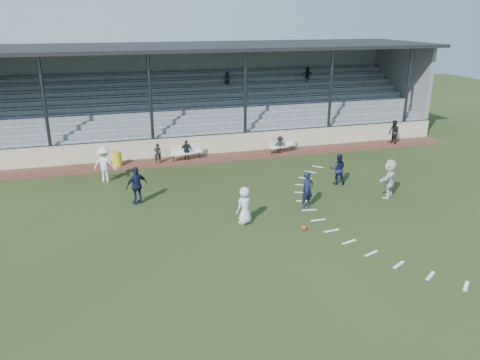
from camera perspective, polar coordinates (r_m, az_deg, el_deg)
name	(u,v)px	position (r m, az deg, el deg)	size (l,w,h in m)	color
ground	(256,228)	(19.86, 2.01, -5.85)	(90.00, 90.00, 0.00)	#263515
cinder_track	(205,159)	(29.37, -4.35, 2.62)	(34.00, 2.00, 0.02)	#542B21
retaining_wall	(201,145)	(30.20, -4.79, 4.24)	(34.00, 0.18, 1.20)	beige
bench_left	(186,151)	(29.11, -6.57, 3.57)	(2.04, 0.83, 0.95)	silver
bench_right	(282,144)	(30.63, 5.11, 4.42)	(2.03, 1.03, 0.95)	silver
trash_bin	(117,159)	(28.65, -14.78, 2.53)	(0.55, 0.55, 0.89)	yellow
football	(304,228)	(19.80, 7.83, -5.79)	(0.21, 0.21, 0.21)	#C9420B
player_white_lead	(245,205)	(19.96, 0.58, -3.13)	(0.81, 0.52, 1.65)	silver
player_navy_lead	(307,190)	(21.77, 8.19, -1.21)	(0.64, 0.42, 1.76)	#131935
player_navy_mid	(338,169)	(25.18, 11.86, 1.31)	(0.80, 0.63, 1.66)	#131935
player_white_wing	(105,164)	(25.99, -16.17, 1.84)	(1.24, 0.72, 1.93)	silver
player_navy_wing	(137,185)	(22.54, -12.45, -0.65)	(1.08, 0.45, 1.84)	#131935
player_white_back	(389,178)	(23.96, 17.75, 0.19)	(1.78, 0.57, 1.92)	silver
official	(394,132)	(34.18, 18.24, 5.56)	(0.81, 0.63, 1.66)	black
sub_left_near	(158,153)	(28.64, -10.01, 3.24)	(0.45, 0.30, 1.23)	black
sub_left_far	(187,150)	(29.05, -6.52, 3.65)	(0.73, 0.30, 1.24)	black
sub_right	(280,145)	(30.43, 4.88, 4.33)	(0.73, 0.42, 1.13)	black
grandstand	(187,107)	(34.37, -6.46, 8.79)	(34.60, 9.00, 6.61)	gray
penalty_arc	(344,217)	(21.40, 12.59, -4.39)	(3.89, 14.63, 0.01)	white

